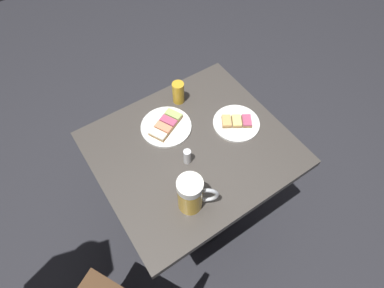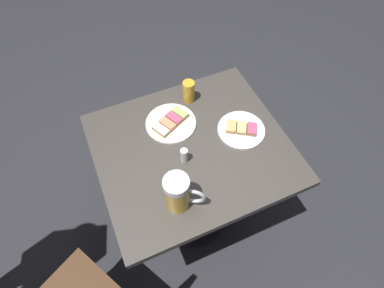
% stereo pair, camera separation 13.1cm
% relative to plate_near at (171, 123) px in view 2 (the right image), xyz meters
% --- Properties ---
extents(ground_plane, '(6.00, 6.00, 0.00)m').
position_rel_plate_near_xyz_m(ground_plane, '(-0.15, -0.04, -0.75)').
color(ground_plane, '#28282D').
extents(cafe_table, '(0.72, 0.81, 0.74)m').
position_rel_plate_near_xyz_m(cafe_table, '(-0.15, -0.04, -0.17)').
color(cafe_table, black).
rests_on(cafe_table, ground_plane).
extents(plate_near, '(0.23, 0.23, 0.03)m').
position_rel_plate_near_xyz_m(plate_near, '(0.00, 0.00, 0.00)').
color(plate_near, white).
rests_on(plate_near, cafe_table).
extents(plate_far, '(0.21, 0.21, 0.03)m').
position_rel_plate_near_xyz_m(plate_far, '(-0.16, -0.27, -0.00)').
color(plate_far, white).
rests_on(plate_far, cafe_table).
extents(beer_mug, '(0.11, 0.14, 0.18)m').
position_rel_plate_near_xyz_m(beer_mug, '(-0.37, 0.11, 0.08)').
color(beer_mug, gold).
rests_on(beer_mug, cafe_table).
extents(beer_glass_small, '(0.05, 0.05, 0.11)m').
position_rel_plate_near_xyz_m(beer_glass_small, '(0.10, -0.13, 0.05)').
color(beer_glass_small, gold).
rests_on(beer_glass_small, cafe_table).
extents(salt_shaker, '(0.03, 0.03, 0.07)m').
position_rel_plate_near_xyz_m(salt_shaker, '(-0.20, 0.02, 0.03)').
color(salt_shaker, silver).
rests_on(salt_shaker, cafe_table).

